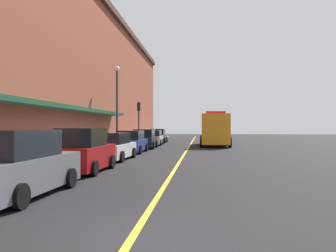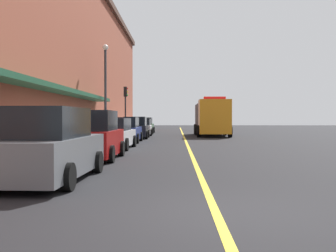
{
  "view_description": "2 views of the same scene",
  "coord_description": "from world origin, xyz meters",
  "px_view_note": "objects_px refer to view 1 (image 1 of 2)",
  "views": [
    {
      "loc": [
        1.25,
        -6.01,
        2.01
      ],
      "look_at": [
        -1.99,
        27.51,
        2.0
      ],
      "focal_mm": 37.64,
      "sensor_mm": 36.0,
      "label": 1
    },
    {
      "loc": [
        -0.68,
        -6.94,
        1.63
      ],
      "look_at": [
        -1.27,
        22.92,
        1.02
      ],
      "focal_mm": 43.5,
      "sensor_mm": 36.0,
      "label": 2
    }
  ],
  "objects_px": {
    "parking_meter_1": "(139,135)",
    "street_lamp_left": "(117,98)",
    "utility_truck": "(215,130)",
    "parked_car_0": "(17,166)",
    "parked_car_1": "(83,152)",
    "parking_meter_2": "(136,135)",
    "parked_car_6": "(158,136)",
    "parked_car_3": "(131,142)",
    "traffic_light_near": "(139,115)",
    "parked_car_2": "(113,147)",
    "parked_car_4": "(144,139)",
    "parked_car_5": "(153,138)"
  },
  "relations": [
    {
      "from": "parking_meter_2",
      "to": "traffic_light_near",
      "type": "xyz_separation_m",
      "value": [
        0.06,
        1.07,
        2.1
      ]
    },
    {
      "from": "parked_car_2",
      "to": "parking_meter_2",
      "type": "bearing_deg",
      "value": 7.13
    },
    {
      "from": "parked_car_4",
      "to": "parking_meter_1",
      "type": "xyz_separation_m",
      "value": [
        -1.47,
        5.44,
        0.26
      ]
    },
    {
      "from": "parking_meter_2",
      "to": "traffic_light_near",
      "type": "relative_size",
      "value": 0.31
    },
    {
      "from": "parked_car_4",
      "to": "traffic_light_near",
      "type": "xyz_separation_m",
      "value": [
        -1.41,
        5.03,
        2.36
      ]
    },
    {
      "from": "parking_meter_1",
      "to": "traffic_light_near",
      "type": "bearing_deg",
      "value": -81.54
    },
    {
      "from": "street_lamp_left",
      "to": "traffic_light_near",
      "type": "height_order",
      "value": "street_lamp_left"
    },
    {
      "from": "parked_car_0",
      "to": "parking_meter_1",
      "type": "height_order",
      "value": "parked_car_0"
    },
    {
      "from": "parking_meter_1",
      "to": "traffic_light_near",
      "type": "relative_size",
      "value": 0.31
    },
    {
      "from": "parked_car_0",
      "to": "parked_car_2",
      "type": "xyz_separation_m",
      "value": [
        -0.03,
        10.82,
        -0.12
      ]
    },
    {
      "from": "parked_car_5",
      "to": "parked_car_6",
      "type": "bearing_deg",
      "value": 0.58
    },
    {
      "from": "parked_car_6",
      "to": "parked_car_3",
      "type": "bearing_deg",
      "value": 179.51
    },
    {
      "from": "parked_car_4",
      "to": "utility_truck",
      "type": "xyz_separation_m",
      "value": [
        6.4,
        4.89,
        0.81
      ]
    },
    {
      "from": "parked_car_1",
      "to": "parked_car_6",
      "type": "bearing_deg",
      "value": 0.9
    },
    {
      "from": "parked_car_0",
      "to": "parked_car_5",
      "type": "relative_size",
      "value": 1.08
    },
    {
      "from": "street_lamp_left",
      "to": "traffic_light_near",
      "type": "relative_size",
      "value": 1.61
    },
    {
      "from": "parking_meter_2",
      "to": "parked_car_1",
      "type": "bearing_deg",
      "value": -85.87
    },
    {
      "from": "parked_car_3",
      "to": "utility_truck",
      "type": "xyz_separation_m",
      "value": [
        6.57,
        10.01,
        0.83
      ]
    },
    {
      "from": "parked_car_3",
      "to": "parked_car_5",
      "type": "distance_m",
      "value": 10.66
    },
    {
      "from": "utility_truck",
      "to": "street_lamp_left",
      "type": "height_order",
      "value": "street_lamp_left"
    },
    {
      "from": "parked_car_4",
      "to": "utility_truck",
      "type": "height_order",
      "value": "utility_truck"
    },
    {
      "from": "parked_car_1",
      "to": "parked_car_4",
      "type": "height_order",
      "value": "parked_car_1"
    },
    {
      "from": "utility_truck",
      "to": "street_lamp_left",
      "type": "xyz_separation_m",
      "value": [
        -8.48,
        -6.63,
        2.79
      ]
    },
    {
      "from": "parking_meter_1",
      "to": "parked_car_5",
      "type": "bearing_deg",
      "value": 3.6
    },
    {
      "from": "parked_car_3",
      "to": "parked_car_0",
      "type": "bearing_deg",
      "value": -179.79
    },
    {
      "from": "parked_car_2",
      "to": "parked_car_4",
      "type": "height_order",
      "value": "parked_car_4"
    },
    {
      "from": "parked_car_0",
      "to": "parked_car_1",
      "type": "relative_size",
      "value": 1.17
    },
    {
      "from": "parked_car_6",
      "to": "street_lamp_left",
      "type": "bearing_deg",
      "value": 170.81
    },
    {
      "from": "parked_car_1",
      "to": "parked_car_3",
      "type": "height_order",
      "value": "parked_car_1"
    },
    {
      "from": "parked_car_3",
      "to": "parking_meter_1",
      "type": "bearing_deg",
      "value": 6.96
    },
    {
      "from": "street_lamp_left",
      "to": "traffic_light_near",
      "type": "xyz_separation_m",
      "value": [
        0.66,
        6.77,
        -1.24
      ]
    },
    {
      "from": "parked_car_5",
      "to": "parked_car_2",
      "type": "bearing_deg",
      "value": 177.93
    },
    {
      "from": "parked_car_0",
      "to": "parked_car_2",
      "type": "relative_size",
      "value": 1.05
    },
    {
      "from": "utility_truck",
      "to": "parking_meter_2",
      "type": "height_order",
      "value": "utility_truck"
    },
    {
      "from": "parked_car_1",
      "to": "parking_meter_2",
      "type": "bearing_deg",
      "value": 4.71
    },
    {
      "from": "parking_meter_2",
      "to": "parked_car_3",
      "type": "bearing_deg",
      "value": -81.8
    },
    {
      "from": "parked_car_3",
      "to": "utility_truck",
      "type": "bearing_deg",
      "value": -33.38
    },
    {
      "from": "parked_car_2",
      "to": "parking_meter_2",
      "type": "height_order",
      "value": "parked_car_2"
    },
    {
      "from": "parked_car_3",
      "to": "parking_meter_2",
      "type": "bearing_deg",
      "value": 8.1
    },
    {
      "from": "parked_car_1",
      "to": "parked_car_2",
      "type": "distance_m",
      "value": 5.41
    },
    {
      "from": "parked_car_0",
      "to": "parked_car_4",
      "type": "bearing_deg",
      "value": 1.15
    },
    {
      "from": "parked_car_4",
      "to": "parked_car_2",
      "type": "bearing_deg",
      "value": 178.45
    },
    {
      "from": "parked_car_2",
      "to": "parked_car_6",
      "type": "bearing_deg",
      "value": 2.0
    },
    {
      "from": "parked_car_6",
      "to": "parking_meter_1",
      "type": "bearing_deg",
      "value": 165.62
    },
    {
      "from": "parking_meter_1",
      "to": "street_lamp_left",
      "type": "distance_m",
      "value": 7.94
    },
    {
      "from": "parked_car_6",
      "to": "parking_meter_2",
      "type": "xyz_separation_m",
      "value": [
        -1.3,
        -6.76,
        0.28
      ]
    },
    {
      "from": "utility_truck",
      "to": "parked_car_5",
      "type": "bearing_deg",
      "value": -95.53
    },
    {
      "from": "parked_car_0",
      "to": "parked_car_1",
      "type": "height_order",
      "value": "parked_car_1"
    },
    {
      "from": "parked_car_3",
      "to": "parked_car_5",
      "type": "xyz_separation_m",
      "value": [
        0.19,
        10.66,
        -0.05
      ]
    },
    {
      "from": "parked_car_6",
      "to": "street_lamp_left",
      "type": "relative_size",
      "value": 0.64
    }
  ]
}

